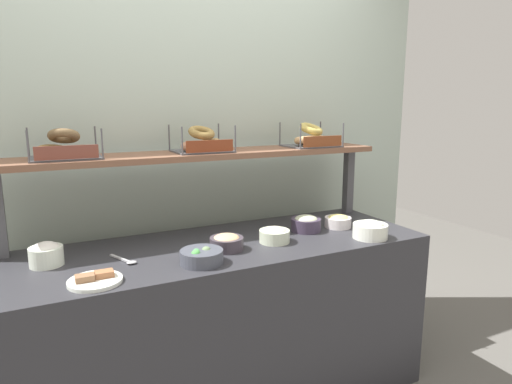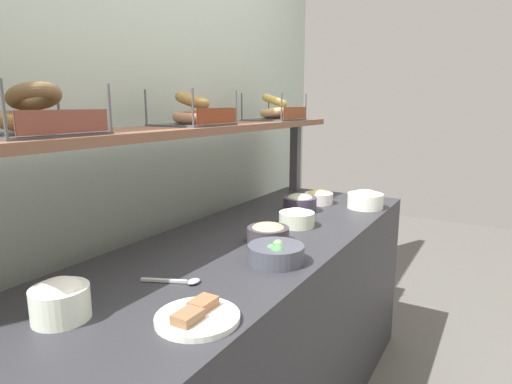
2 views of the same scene
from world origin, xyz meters
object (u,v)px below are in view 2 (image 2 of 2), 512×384
(bowl_potato_salad, at_px, (297,217))
(bagel_basket_sesame, at_px, (275,111))
(bagel_basket_cinnamon_raisin, at_px, (37,118))
(bagel_basket_everything, at_px, (193,114))
(bowl_scallion_spread, at_px, (365,199))
(bowl_tuna_salad, at_px, (300,202))
(bowl_egg_salad, at_px, (319,197))
(serving_spoon_near_plate, at_px, (180,281))
(bowl_cream_cheese, at_px, (60,299))
(bowl_veggie_mix, at_px, (276,253))
(serving_plate_white, at_px, (197,316))
(bowl_hummus, at_px, (268,233))

(bowl_potato_salad, distance_m, bagel_basket_sesame, 0.70)
(bagel_basket_cinnamon_raisin, distance_m, bagel_basket_everything, 0.66)
(bowl_scallion_spread, distance_m, bowl_potato_salad, 0.50)
(bagel_basket_everything, bearing_deg, bagel_basket_cinnamon_raisin, 179.71)
(bowl_potato_salad, distance_m, bowl_tuna_salad, 0.27)
(bagel_basket_everything, bearing_deg, bowl_egg_salad, -21.05)
(serving_spoon_near_plate, bearing_deg, bowl_tuna_salad, 3.67)
(serving_spoon_near_plate, bearing_deg, bagel_basket_everything, 33.48)
(bowl_egg_salad, xyz_separation_m, bowl_cream_cheese, (-1.48, 0.07, 0.02))
(bowl_veggie_mix, relative_size, bagel_basket_everything, 0.64)
(bowl_cream_cheese, distance_m, bagel_basket_cinnamon_raisin, 0.49)
(bowl_tuna_salad, relative_size, bagel_basket_sesame, 0.54)
(bowl_scallion_spread, xyz_separation_m, serving_plate_white, (-1.34, 0.02, -0.03))
(bowl_veggie_mix, distance_m, bagel_basket_sesame, 1.07)
(bowl_veggie_mix, distance_m, bowl_scallion_spread, 0.90)
(bowl_egg_salad, bearing_deg, bagel_basket_sesame, 95.87)
(bowl_hummus, bearing_deg, bagel_basket_cinnamon_raisin, 151.40)
(bagel_basket_everything, bearing_deg, bowl_potato_salad, -54.71)
(bowl_potato_salad, height_order, bowl_cream_cheese, bowl_cream_cheese)
(bowl_potato_salad, relative_size, bagel_basket_everything, 0.52)
(bowl_potato_salad, relative_size, bagel_basket_cinnamon_raisin, 0.49)
(bowl_potato_salad, xyz_separation_m, bowl_egg_salad, (0.45, 0.08, -0.00))
(serving_spoon_near_plate, relative_size, bagel_basket_cinnamon_raisin, 0.53)
(bowl_hummus, xyz_separation_m, serving_spoon_near_plate, (-0.46, 0.04, -0.03))
(serving_plate_white, distance_m, serving_spoon_near_plate, 0.24)
(bowl_veggie_mix, bearing_deg, serving_plate_white, -177.79)
(bowl_egg_salad, height_order, bagel_basket_cinnamon_raisin, bagel_basket_cinnamon_raisin)
(bowl_hummus, relative_size, bowl_potato_salad, 1.04)
(bowl_scallion_spread, height_order, serving_spoon_near_plate, bowl_scallion_spread)
(bowl_cream_cheese, bearing_deg, bowl_egg_salad, -2.61)
(serving_spoon_near_plate, bearing_deg, bowl_egg_salad, 2.08)
(bowl_potato_salad, xyz_separation_m, bagel_basket_cinnamon_raisin, (-0.91, 0.35, 0.44))
(bowl_cream_cheese, xyz_separation_m, bagel_basket_sesame, (1.45, 0.19, 0.43))
(bowl_cream_cheese, height_order, bagel_basket_sesame, bagel_basket_sesame)
(bowl_scallion_spread, xyz_separation_m, bowl_hummus, (-0.73, 0.16, -0.01))
(bagel_basket_cinnamon_raisin, bearing_deg, serving_plate_white, -85.18)
(bowl_potato_salad, xyz_separation_m, bagel_basket_everything, (-0.25, 0.35, 0.44))
(bowl_potato_salad, relative_size, bowl_egg_salad, 1.03)
(bowl_scallion_spread, bearing_deg, bagel_basket_cinnamon_raisin, 159.75)
(bowl_scallion_spread, distance_m, bagel_basket_cinnamon_raisin, 1.54)
(bowl_veggie_mix, bearing_deg, bowl_hummus, 35.98)
(bagel_basket_everything, xyz_separation_m, bagel_basket_sesame, (0.67, -0.01, 0.00))
(bowl_potato_salad, relative_size, serving_spoon_near_plate, 0.92)
(bagel_basket_cinnamon_raisin, bearing_deg, bowl_tuna_salad, -12.27)
(serving_plate_white, bearing_deg, bagel_basket_everything, 38.35)
(bowl_hummus, relative_size, bowl_cream_cheese, 1.15)
(bowl_hummus, distance_m, serving_spoon_near_plate, 0.46)
(bowl_hummus, relative_size, bowl_egg_salad, 1.08)
(bowl_tuna_salad, bearing_deg, bowl_egg_salad, -5.58)
(bowl_potato_salad, bearing_deg, bowl_hummus, -179.47)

